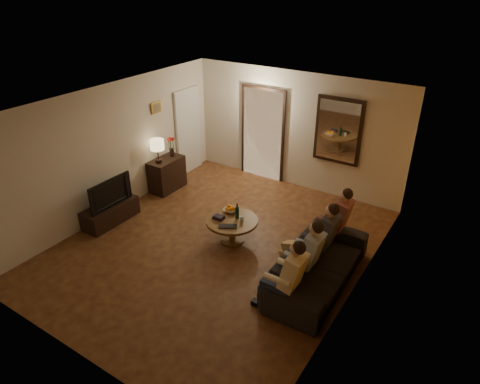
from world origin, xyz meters
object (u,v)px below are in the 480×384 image
Objects in this scene: dresser at (167,174)px; sofa at (319,265)px; person_c at (323,240)px; tv at (107,192)px; table_lamp at (158,151)px; dog at (295,249)px; bowl at (230,210)px; person_a at (289,281)px; person_d at (336,224)px; coffee_table at (232,230)px; tv_stand at (111,213)px; person_b at (307,259)px; wine_bottle at (237,211)px; laptop at (228,228)px.

sofa is at bearing -15.63° from dresser.
tv is at bearing -168.88° from person_c.
table_lamp is 0.96× the size of dog.
bowl is at bearing -18.10° from dresser.
person_a is (4.11, -0.39, -0.07)m from tv.
table_lamp is 1.50m from tv.
person_d is (4.11, -0.28, 0.23)m from dresser.
person_a reaches higher than coffee_table.
dresser is at bearing 90.00° from tv_stand.
person_b is (4.11, 0.21, -0.07)m from tv.
dresser is at bearing 90.00° from table_lamp.
person_a reaches higher than bowl.
dresser is 1.47× the size of dog.
table_lamp is 0.45× the size of person_b.
bowl is (-2.00, 0.45, 0.15)m from sofa.
person_a is at bearing -33.47° from coffee_table.
wine_bottle reaches higher than laptop.
person_b is at bearing -38.99° from laptop.
person_d reaches higher than bowl.
table_lamp reaches higher than coffee_table.
person_d is (4.11, 1.41, 0.41)m from tv_stand.
tv is at bearing -90.00° from table_lamp.
coffee_table is 0.40m from wine_bottle.
bowl is at bearing -170.82° from dog.
bowl is at bearing 89.22° from laptop.
person_d is (0.00, 1.20, 0.00)m from person_b.
tv reaches higher than tv_stand.
dresser is 0.69× the size of person_d.
person_c is (-0.10, 0.30, 0.27)m from sofa.
person_a reaches higher than tv_stand.
person_b is 1.00× the size of person_d.
tv_stand is at bearing -160.96° from wine_bottle.
tv reaches higher than laptop.
sofa is at bearing -71.57° from person_c.
tv_stand is 1.21× the size of coffee_table.
person_c is 2.14× the size of dog.
coffee_table is 0.38m from bowl.
dog is (-0.46, 1.16, -0.32)m from person_a.
dog reaches higher than tv_stand.
person_d is 1.76m from wine_bottle.
person_b and person_d have the same top height.
table_lamp is at bearing -90.00° from dresser.
tv is at bearing -162.75° from coffee_table.
person_c reaches higher than coffee_table.
tv is (0.00, -1.46, -0.34)m from table_lamp.
sofa is 4.05× the size of dog.
person_d is at bearing -3.87° from dresser.
person_a reaches higher than sofa.
dog is at bearing -78.17° from tv.
tv is 0.43× the size of sofa.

